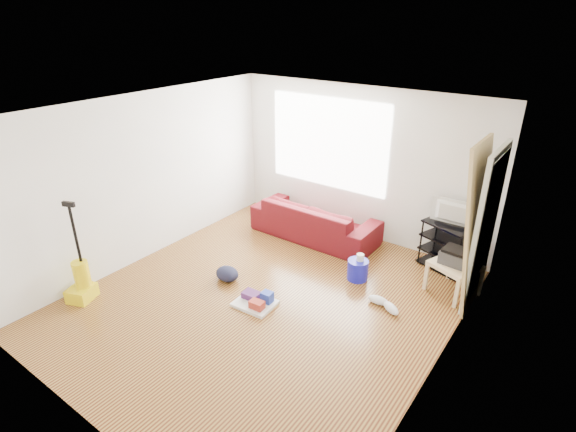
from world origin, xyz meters
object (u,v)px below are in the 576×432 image
Objects in this scene: sofa at (314,236)px; side_table at (455,268)px; backpack at (228,280)px; tv_stand at (446,246)px; bucket at (357,279)px; cleaning_tray at (256,301)px; vacuum at (81,282)px.

side_table is (2.43, -0.29, 0.38)m from sofa.
sofa reaches higher than backpack.
backpack is (-2.40, -2.14, -0.37)m from tv_stand.
backpack is (-0.28, -1.87, 0.00)m from sofa.
backpack is at bearing -143.17° from bucket.
cleaning_tray is 0.39× the size of vacuum.
tv_stand reaches higher than bucket.
sofa is 3.03× the size of side_table.
tv_stand is at bearing 48.86° from backpack.
backpack is (-1.50, -1.12, 0.00)m from bucket.
sofa is 2.47m from side_table.
side_table is at bearing 173.12° from sofa.
side_table reaches higher than sofa.
bucket is at bearing 21.78° from vacuum.
backpack is at bearing 81.61° from sofa.
backpack is at bearing -119.72° from tv_stand.
sofa is 1.89m from backpack.
cleaning_tray is (-1.98, -1.80, -0.32)m from side_table.
bucket is 0.83× the size of backpack.
vacuum is (-1.52, -3.33, 0.26)m from sofa.
side_table is 2.39× the size of bucket.
backpack is 0.26× the size of vacuum.
sofa is 6.00× the size of backpack.
vacuum is (-2.74, -2.58, 0.26)m from bucket.
bucket is 0.21× the size of vacuum.
side_table is at bearing 37.45° from backpack.
vacuum reaches higher than tv_stand.
bucket is (1.22, -0.75, 0.00)m from sofa.
backpack is 1.94m from vacuum.
cleaning_tray is 0.76m from backpack.
sofa is 2.66× the size of tv_stand.
side_table reaches higher than bucket.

